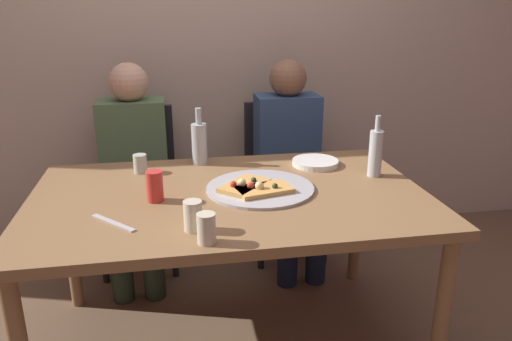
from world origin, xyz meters
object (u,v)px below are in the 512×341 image
(beer_bottle, at_px, (376,152))
(tumbler_near, at_px, (140,164))
(chair_left, at_px, (137,176))
(plate_stack, at_px, (315,162))
(wine_bottle, at_px, (199,142))
(chair_right, at_px, (284,168))
(soda_can, at_px, (155,186))
(wine_glass, at_px, (206,228))
(pizza_slice_extra, at_px, (263,189))
(guest_in_beanie, at_px, (290,155))
(pizza_slice_last, at_px, (244,185))
(tumbler_far, at_px, (193,216))
(guest_in_sweater, at_px, (134,163))
(dining_table, at_px, (230,209))
(pizza_tray, at_px, (260,188))
(table_knife, at_px, (113,223))

(beer_bottle, height_order, tumbler_near, beer_bottle)
(beer_bottle, bearing_deg, chair_left, 143.84)
(plate_stack, bearing_deg, wine_bottle, 167.10)
(tumbler_near, relative_size, chair_right, 0.09)
(soda_can, xyz_separation_m, chair_right, (0.74, 0.93, -0.28))
(wine_glass, height_order, plate_stack, wine_glass)
(pizza_slice_extra, relative_size, tumbler_near, 2.89)
(beer_bottle, distance_m, guest_in_beanie, 0.71)
(wine_bottle, bearing_deg, pizza_slice_last, -68.90)
(soda_can, bearing_deg, pizza_slice_last, 7.69)
(tumbler_near, xyz_separation_m, tumbler_far, (0.20, -0.65, 0.01))
(pizza_slice_extra, height_order, guest_in_beanie, guest_in_beanie)
(guest_in_sweater, bearing_deg, tumbler_near, 98.42)
(chair_right, bearing_deg, guest_in_sweater, 9.87)
(dining_table, distance_m, pizza_tray, 0.15)
(dining_table, xyz_separation_m, chair_left, (-0.43, 0.90, -0.15))
(tumbler_near, xyz_separation_m, soda_can, (0.07, -0.36, 0.02))
(pizza_tray, relative_size, plate_stack, 2.04)
(wine_bottle, relative_size, wine_glass, 2.66)
(dining_table, bearing_deg, pizza_slice_extra, -17.36)
(beer_bottle, relative_size, soda_can, 2.25)
(dining_table, xyz_separation_m, tumbler_far, (-0.16, -0.32, 0.12))
(pizza_tray, xyz_separation_m, plate_stack, (0.32, 0.27, 0.01))
(tumbler_far, height_order, guest_in_sweater, guest_in_sweater)
(pizza_slice_last, xyz_separation_m, plate_stack, (0.39, 0.27, -0.01))
(wine_bottle, height_order, tumbler_near, wine_bottle)
(chair_left, relative_size, chair_right, 1.00)
(tumbler_far, distance_m, soda_can, 0.32)
(pizza_slice_extra, distance_m, wine_bottle, 0.51)
(pizza_slice_last, xyz_separation_m, table_knife, (-0.50, -0.24, -0.02))
(table_knife, xyz_separation_m, guest_in_sweater, (0.01, 0.97, -0.09))
(pizza_slice_last, bearing_deg, wine_glass, -113.29)
(wine_bottle, distance_m, table_knife, 0.73)
(wine_bottle, xyz_separation_m, chair_left, (-0.34, 0.48, -0.32))
(pizza_slice_last, relative_size, chair_left, 0.28)
(chair_right, xyz_separation_m, guest_in_beanie, (0.00, -0.15, 0.13))
(tumbler_far, bearing_deg, wine_bottle, 84.35)
(dining_table, relative_size, beer_bottle, 5.82)
(wine_bottle, xyz_separation_m, guest_in_sweater, (-0.34, 0.33, -0.19))
(plate_stack, height_order, guest_in_beanie, guest_in_beanie)
(guest_in_sweater, relative_size, guest_in_beanie, 1.00)
(pizza_tray, xyz_separation_m, wine_glass, (-0.26, -0.44, 0.04))
(guest_in_beanie, bearing_deg, chair_left, -9.87)
(beer_bottle, height_order, guest_in_sweater, guest_in_sweater)
(dining_table, relative_size, tumbler_near, 18.96)
(wine_glass, bearing_deg, tumbler_near, 107.87)
(tumbler_near, xyz_separation_m, chair_left, (-0.06, 0.57, -0.26))
(pizza_tray, height_order, pizza_slice_extra, pizza_slice_extra)
(pizza_tray, height_order, plate_stack, plate_stack)
(pizza_tray, height_order, wine_glass, wine_glass)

